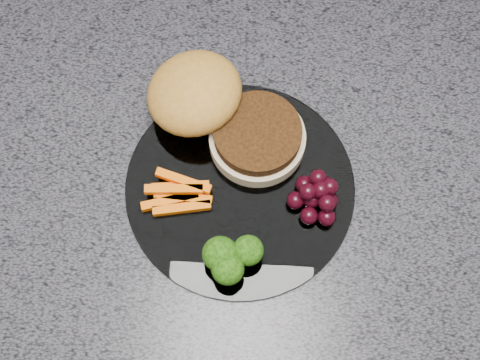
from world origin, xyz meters
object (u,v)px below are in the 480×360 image
burger (217,111)px  grape_bunch (317,196)px  plate (240,187)px  island_cabinet (227,243)px

burger → grape_bunch: (0.12, -0.10, -0.01)m
plate → grape_bunch: (0.09, -0.01, 0.02)m
island_cabinet → burger: bearing=101.5°
island_cabinet → burger: burger is taller
island_cabinet → plate: bearing=-67.3°
island_cabinet → plate: plate is taller
plate → burger: size_ratio=1.20×
island_cabinet → grape_bunch: (0.11, -0.08, 0.49)m
plate → grape_bunch: 0.09m
plate → island_cabinet: bearing=112.7°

